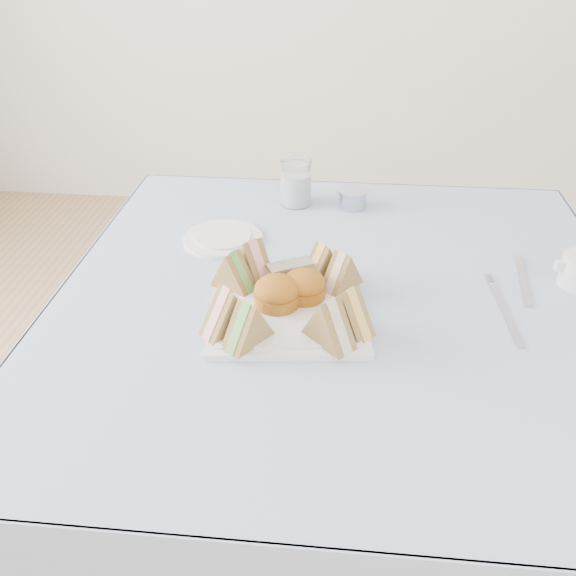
{
  "coord_description": "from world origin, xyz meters",
  "views": [
    {
      "loc": [
        -0.01,
        -0.91,
        1.34
      ],
      "look_at": [
        -0.09,
        -0.07,
        0.8
      ],
      "focal_mm": 38.0,
      "sensor_mm": 36.0,
      "label": 1
    }
  ],
  "objects": [
    {
      "name": "fork",
      "position": [
        0.28,
        -0.04,
        0.75
      ],
      "size": [
        0.02,
        0.19,
        0.0
      ],
      "primitive_type": "cube",
      "rotation": [
        0.0,
        0.0,
        0.06
      ],
      "color": "#AFACC9",
      "rests_on": "tablecloth"
    },
    {
      "name": "scone_left",
      "position": [
        -0.11,
        -0.07,
        0.78
      ],
      "size": [
        0.08,
        0.08,
        0.05
      ],
      "primitive_type": "cylinder",
      "rotation": [
        0.0,
        0.0,
        0.09
      ],
      "color": "#A46914",
      "rests_on": "serving_plate"
    },
    {
      "name": "sandwich_fl_a",
      "position": [
        -0.18,
        -0.14,
        0.8
      ],
      "size": [
        0.09,
        0.09,
        0.08
      ],
      "primitive_type": null,
      "rotation": [
        0.0,
        0.0,
        0.77
      ],
      "color": "brown",
      "rests_on": "serving_plate"
    },
    {
      "name": "tablecloth",
      "position": [
        0.0,
        0.0,
        0.74
      ],
      "size": [
        1.02,
        1.02,
        0.01
      ],
      "primitive_type": "cube",
      "color": "#99A6CB",
      "rests_on": "table"
    },
    {
      "name": "table",
      "position": [
        0.0,
        0.0,
        0.37
      ],
      "size": [
        0.9,
        0.9,
        0.74
      ],
      "primitive_type": "cube",
      "color": "brown",
      "rests_on": "floor"
    },
    {
      "name": "sandwich_br_b",
      "position": [
        -0.04,
        0.03,
        0.79
      ],
      "size": [
        0.08,
        0.08,
        0.07
      ],
      "primitive_type": null,
      "rotation": [
        0.0,
        0.0,
        -2.38
      ],
      "color": "brown",
      "rests_on": "serving_plate"
    },
    {
      "name": "tea_strainer",
      "position": [
        0.01,
        0.36,
        0.77
      ],
      "size": [
        0.07,
        0.07,
        0.04
      ],
      "primitive_type": "cylinder",
      "rotation": [
        0.0,
        0.0,
        -0.04
      ],
      "color": "#AFACC9",
      "rests_on": "tablecloth"
    },
    {
      "name": "sandwich_br_a",
      "position": [
        -0.0,
        0.0,
        0.79
      ],
      "size": [
        0.08,
        0.09,
        0.07
      ],
      "primitive_type": null,
      "rotation": [
        0.0,
        0.0,
        -2.24
      ],
      "color": "brown",
      "rests_on": "serving_plate"
    },
    {
      "name": "knife",
      "position": [
        0.33,
        0.08,
        0.75
      ],
      "size": [
        0.03,
        0.18,
        0.0
      ],
      "primitive_type": "cube",
      "rotation": [
        0.0,
        0.0,
        -0.12
      ],
      "color": "#AFACC9",
      "rests_on": "tablecloth"
    },
    {
      "name": "scone_right",
      "position": [
        -0.07,
        -0.04,
        0.78
      ],
      "size": [
        0.1,
        0.1,
        0.05
      ],
      "primitive_type": "cylinder",
      "rotation": [
        0.0,
        0.0,
        0.5
      ],
      "color": "#A46914",
      "rests_on": "serving_plate"
    },
    {
      "name": "sandwich_fr_a",
      "position": [
        0.01,
        -0.12,
        0.8
      ],
      "size": [
        0.09,
        0.09,
        0.08
      ],
      "primitive_type": null,
      "rotation": [
        0.0,
        0.0,
        -0.73
      ],
      "color": "brown",
      "rests_on": "serving_plate"
    },
    {
      "name": "sandwich_fl_b",
      "position": [
        -0.14,
        -0.17,
        0.79
      ],
      "size": [
        0.08,
        0.09,
        0.07
      ],
      "primitive_type": null,
      "rotation": [
        0.0,
        0.0,
        0.93
      ],
      "color": "brown",
      "rests_on": "serving_plate"
    },
    {
      "name": "sandwich_bl_a",
      "position": [
        -0.19,
        -0.02,
        0.79
      ],
      "size": [
        0.09,
        0.07,
        0.07
      ],
      "primitive_type": null,
      "rotation": [
        0.0,
        0.0,
        2.63
      ],
      "color": "brown",
      "rests_on": "serving_plate"
    },
    {
      "name": "side_plate",
      "position": [
        -0.25,
        0.18,
        0.75
      ],
      "size": [
        0.21,
        0.21,
        0.01
      ],
      "primitive_type": "cylinder",
      "rotation": [
        0.0,
        0.0,
        0.33
      ],
      "color": "silver",
      "rests_on": "tablecloth"
    },
    {
      "name": "sandwich_fr_b",
      "position": [
        -0.02,
        -0.16,
        0.8
      ],
      "size": [
        0.09,
        0.09,
        0.08
      ],
      "primitive_type": null,
      "rotation": [
        0.0,
        0.0,
        -0.78
      ],
      "color": "brown",
      "rests_on": "serving_plate"
    },
    {
      "name": "sandwich_bl_b",
      "position": [
        -0.16,
        0.02,
        0.8
      ],
      "size": [
        0.09,
        0.09,
        0.08
      ],
      "primitive_type": null,
      "rotation": [
        0.0,
        0.0,
        2.35
      ],
      "color": "brown",
      "rests_on": "serving_plate"
    },
    {
      "name": "water_glass",
      "position": [
        -0.12,
        0.37,
        0.8
      ],
      "size": [
        0.07,
        0.07,
        0.1
      ],
      "primitive_type": "cylinder",
      "rotation": [
        0.0,
        0.0,
        -0.03
      ],
      "color": "white",
      "rests_on": "tablecloth"
    },
    {
      "name": "floor",
      "position": [
        0.0,
        0.0,
        0.0
      ],
      "size": [
        4.0,
        4.0,
        0.0
      ],
      "primitive_type": "plane",
      "color": "#9E7751",
      "rests_on": "ground"
    },
    {
      "name": "serving_plate",
      "position": [
        -0.09,
        -0.07,
        0.75
      ],
      "size": [
        0.28,
        0.28,
        0.01
      ],
      "primitive_type": "cube",
      "rotation": [
        0.0,
        0.0,
        0.11
      ],
      "color": "silver",
      "rests_on": "tablecloth"
    },
    {
      "name": "pastry_slice",
      "position": [
        -0.1,
        0.01,
        0.78
      ],
      "size": [
        0.09,
        0.07,
        0.04
      ],
      "primitive_type": "cube",
      "rotation": [
        0.0,
        0.0,
        0.49
      ],
      "color": "tan",
      "rests_on": "serving_plate"
    }
  ]
}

